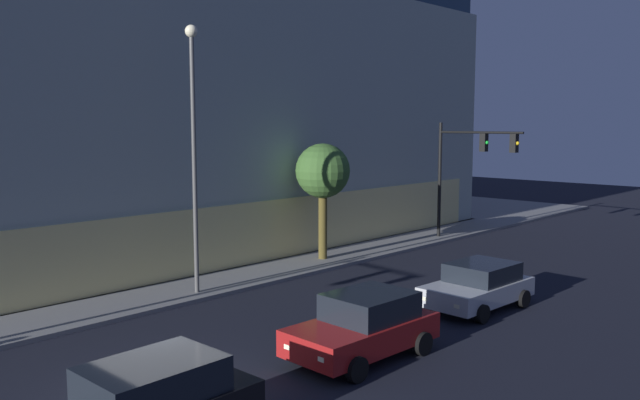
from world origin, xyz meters
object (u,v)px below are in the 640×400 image
modern_building (124,93)px  car_silver (478,285)px  traffic_light_far_corner (470,158)px  car_red (364,325)px  street_lamp_sidewalk (194,131)px  sidewalk_tree (323,172)px

modern_building → car_silver: (-0.53, -23.10, -7.08)m
traffic_light_far_corner → car_red: bearing=-158.2°
car_red → car_silver: car_red is taller
modern_building → street_lamp_sidewalk: modern_building is taller
traffic_light_far_corner → sidewalk_tree: bearing=164.2°
sidewalk_tree → car_red: 12.44m
traffic_light_far_corner → car_red: 18.07m
modern_building → traffic_light_far_corner: 19.59m
street_lamp_sidewalk → car_red: street_lamp_sidewalk is taller
traffic_light_far_corner → car_red: (-16.44, -6.59, -3.57)m
street_lamp_sidewalk → modern_building: bearing=68.0°
modern_building → sidewalk_tree: 14.84m
modern_building → car_red: size_ratio=7.97×
modern_building → car_silver: bearing=-91.3°
traffic_light_far_corner → car_silver: (-10.27, -6.45, -3.65)m
street_lamp_sidewalk → car_red: size_ratio=2.19×
modern_building → traffic_light_far_corner: (9.74, -16.65, -3.44)m
car_red → car_silver: (6.17, 0.14, -0.08)m
street_lamp_sidewalk → sidewalk_tree: street_lamp_sidewalk is taller
traffic_light_far_corner → street_lamp_sidewalk: street_lamp_sidewalk is taller
sidewalk_tree → car_silver: bearing=-101.8°
street_lamp_sidewalk → car_red: (-0.65, -8.26, -5.04)m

